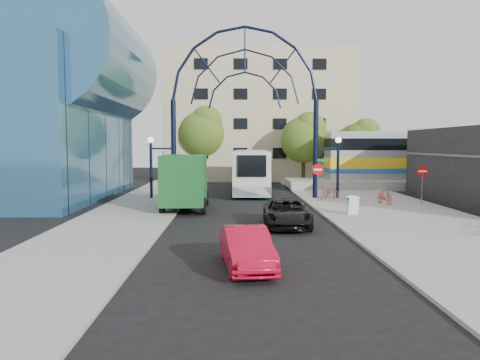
{
  "coord_description": "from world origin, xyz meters",
  "views": [
    {
      "loc": [
        -0.95,
        -18.92,
        3.9
      ],
      "look_at": [
        -0.49,
        6.0,
        1.99
      ],
      "focal_mm": 35.0,
      "sensor_mm": 36.0,
      "label": 1
    }
  ],
  "objects_px": {
    "do_not_enter_sign": "(422,175)",
    "tree_north_c": "(361,141)",
    "city_bus": "(251,170)",
    "tree_north_a": "(305,137)",
    "tree_north_b": "(203,131)",
    "sandwich_board": "(353,203)",
    "stop_sign": "(318,173)",
    "gateway_arch": "(245,77)",
    "bike_near_b": "(385,196)",
    "train_car": "(468,156)",
    "street_name_sign": "(322,170)",
    "red_sedan": "(246,248)",
    "black_suv": "(287,213)",
    "green_truck": "(186,182)",
    "bike_near_a": "(331,192)"
  },
  "relations": [
    {
      "from": "do_not_enter_sign",
      "to": "tree_north_c",
      "type": "relative_size",
      "value": 0.38
    },
    {
      "from": "city_bus",
      "to": "tree_north_a",
      "type": "bearing_deg",
      "value": 52.55
    },
    {
      "from": "tree_north_b",
      "to": "sandwich_board",
      "type": "bearing_deg",
      "value": -68.41
    },
    {
      "from": "tree_north_a",
      "to": "tree_north_b",
      "type": "height_order",
      "value": "tree_north_b"
    },
    {
      "from": "stop_sign",
      "to": "do_not_enter_sign",
      "type": "bearing_deg",
      "value": -17.88
    },
    {
      "from": "gateway_arch",
      "to": "tree_north_b",
      "type": "distance_m",
      "value": 16.72
    },
    {
      "from": "tree_north_c",
      "to": "bike_near_b",
      "type": "bearing_deg",
      "value": -100.81
    },
    {
      "from": "train_car",
      "to": "bike_near_b",
      "type": "distance_m",
      "value": 16.36
    },
    {
      "from": "street_name_sign",
      "to": "train_car",
      "type": "bearing_deg",
      "value": 32.42
    },
    {
      "from": "train_car",
      "to": "tree_north_a",
      "type": "distance_m",
      "value": 14.52
    },
    {
      "from": "do_not_enter_sign",
      "to": "red_sedan",
      "type": "xyz_separation_m",
      "value": [
        -11.48,
        -14.45,
        -1.33
      ]
    },
    {
      "from": "train_car",
      "to": "tree_north_b",
      "type": "bearing_deg",
      "value": 161.64
    },
    {
      "from": "tree_north_c",
      "to": "gateway_arch",
      "type": "bearing_deg",
      "value": -131.04
    },
    {
      "from": "street_name_sign",
      "to": "stop_sign",
      "type": "bearing_deg",
      "value": -123.64
    },
    {
      "from": "street_name_sign",
      "to": "city_bus",
      "type": "bearing_deg",
      "value": 124.19
    },
    {
      "from": "city_bus",
      "to": "bike_near_b",
      "type": "relative_size",
      "value": 7.42
    },
    {
      "from": "tree_north_a",
      "to": "tree_north_c",
      "type": "distance_m",
      "value": 6.33
    },
    {
      "from": "black_suv",
      "to": "bike_near_b",
      "type": "relative_size",
      "value": 2.8
    },
    {
      "from": "city_bus",
      "to": "green_truck",
      "type": "bearing_deg",
      "value": -110.83
    },
    {
      "from": "sandwich_board",
      "to": "tree_north_c",
      "type": "xyz_separation_m",
      "value": [
        6.52,
        21.95,
        3.53
      ]
    },
    {
      "from": "red_sedan",
      "to": "bike_near_a",
      "type": "bearing_deg",
      "value": 63.43
    },
    {
      "from": "train_car",
      "to": "street_name_sign",
      "type": "bearing_deg",
      "value": -147.58
    },
    {
      "from": "gateway_arch",
      "to": "sandwich_board",
      "type": "distance_m",
      "value": 12.52
    },
    {
      "from": "tree_north_c",
      "to": "green_truck",
      "type": "relative_size",
      "value": 1.0
    },
    {
      "from": "tree_north_b",
      "to": "city_bus",
      "type": "height_order",
      "value": "tree_north_b"
    },
    {
      "from": "red_sedan",
      "to": "bike_near_b",
      "type": "distance_m",
      "value": 17.44
    },
    {
      "from": "tree_north_a",
      "to": "stop_sign",
      "type": "bearing_deg",
      "value": -95.42
    },
    {
      "from": "do_not_enter_sign",
      "to": "black_suv",
      "type": "xyz_separation_m",
      "value": [
        -9.33,
        -7.0,
        -1.33
      ]
    },
    {
      "from": "bike_near_b",
      "to": "gateway_arch",
      "type": "bearing_deg",
      "value": 142.69
    },
    {
      "from": "gateway_arch",
      "to": "sandwich_board",
      "type": "xyz_separation_m",
      "value": [
        5.6,
        -8.02,
        -7.81
      ]
    },
    {
      "from": "red_sedan",
      "to": "tree_north_b",
      "type": "bearing_deg",
      "value": 88.74
    },
    {
      "from": "black_suv",
      "to": "tree_north_a",
      "type": "bearing_deg",
      "value": 82.01
    },
    {
      "from": "black_suv",
      "to": "red_sedan",
      "type": "distance_m",
      "value": 7.76
    },
    {
      "from": "black_suv",
      "to": "tree_north_c",
      "type": "bearing_deg",
      "value": 70.25
    },
    {
      "from": "green_truck",
      "to": "street_name_sign",
      "type": "bearing_deg",
      "value": 21.83
    },
    {
      "from": "gateway_arch",
      "to": "bike_near_b",
      "type": "bearing_deg",
      "value": -22.72
    },
    {
      "from": "stop_sign",
      "to": "city_bus",
      "type": "height_order",
      "value": "city_bus"
    },
    {
      "from": "tree_north_a",
      "to": "black_suv",
      "type": "xyz_separation_m",
      "value": [
        -4.45,
        -22.93,
        -3.96
      ]
    },
    {
      "from": "sandwich_board",
      "to": "bike_near_a",
      "type": "bearing_deg",
      "value": 86.3
    },
    {
      "from": "do_not_enter_sign",
      "to": "bike_near_a",
      "type": "relative_size",
      "value": 1.53
    },
    {
      "from": "gateway_arch",
      "to": "black_suv",
      "type": "bearing_deg",
      "value": -81.35
    },
    {
      "from": "stop_sign",
      "to": "bike_near_b",
      "type": "xyz_separation_m",
      "value": [
        3.96,
        -1.67,
        -1.37
      ]
    },
    {
      "from": "stop_sign",
      "to": "tree_north_a",
      "type": "relative_size",
      "value": 0.36
    },
    {
      "from": "street_name_sign",
      "to": "tree_north_c",
      "type": "height_order",
      "value": "tree_north_c"
    },
    {
      "from": "black_suv",
      "to": "city_bus",
      "type": "bearing_deg",
      "value": 96.54
    },
    {
      "from": "gateway_arch",
      "to": "bike_near_b",
      "type": "xyz_separation_m",
      "value": [
        8.76,
        -3.67,
        -7.94
      ]
    },
    {
      "from": "black_suv",
      "to": "bike_near_b",
      "type": "distance_m",
      "value": 10.2
    },
    {
      "from": "train_car",
      "to": "tree_north_a",
      "type": "bearing_deg",
      "value": 164.2
    },
    {
      "from": "tree_north_c",
      "to": "black_suv",
      "type": "distance_m",
      "value": 27.27
    },
    {
      "from": "street_name_sign",
      "to": "tree_north_c",
      "type": "xyz_separation_m",
      "value": [
        6.92,
        15.33,
        2.15
      ]
    }
  ]
}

